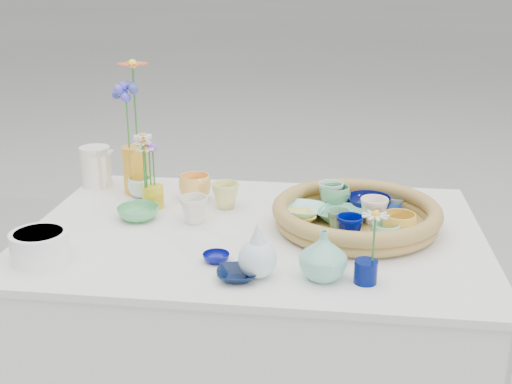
# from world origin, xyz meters

# --- Properties ---
(wicker_tray) EXTENTS (0.47, 0.47, 0.08)m
(wicker_tray) POSITION_xyz_m (0.28, 0.05, 0.80)
(wicker_tray) COLOR brown
(wicker_tray) RESTS_ON display_table
(tray_ceramic_0) EXTENTS (0.14, 0.14, 0.04)m
(tray_ceramic_0) POSITION_xyz_m (0.32, 0.15, 0.80)
(tray_ceramic_0) COLOR #050B43
(tray_ceramic_0) RESTS_ON wicker_tray
(tray_ceramic_1) EXTENTS (0.13, 0.13, 0.03)m
(tray_ceramic_1) POSITION_xyz_m (0.36, 0.08, 0.80)
(tray_ceramic_1) COLOR #011C51
(tray_ceramic_1) RESTS_ON wicker_tray
(tray_ceramic_2) EXTENTS (0.12, 0.12, 0.07)m
(tray_ceramic_2) POSITION_xyz_m (0.39, -0.06, 0.82)
(tray_ceramic_2) COLOR gold
(tray_ceramic_2) RESTS_ON wicker_tray
(tray_ceramic_3) EXTENTS (0.16, 0.16, 0.03)m
(tray_ceramic_3) POSITION_xyz_m (0.24, 0.05, 0.80)
(tray_ceramic_3) COLOR #53A282
(tray_ceramic_3) RESTS_ON wicker_tray
(tray_ceramic_4) EXTENTS (0.07, 0.07, 0.06)m
(tray_ceramic_4) POSITION_xyz_m (0.23, -0.02, 0.81)
(tray_ceramic_4) COLOR #61976E
(tray_ceramic_4) RESTS_ON wicker_tray
(tray_ceramic_5) EXTENTS (0.14, 0.14, 0.03)m
(tray_ceramic_5) POSITION_xyz_m (0.13, 0.08, 0.80)
(tray_ceramic_5) COLOR #A0EEE1
(tray_ceramic_5) RESTS_ON wicker_tray
(tray_ceramic_6) EXTENTS (0.08, 0.08, 0.07)m
(tray_ceramic_6) POSITION_xyz_m (0.21, 0.18, 0.82)
(tray_ceramic_6) COLOR silver
(tray_ceramic_6) RESTS_ON wicker_tray
(tray_ceramic_7) EXTENTS (0.09, 0.09, 0.07)m
(tray_ceramic_7) POSITION_xyz_m (0.33, 0.05, 0.82)
(tray_ceramic_7) COLOR #FFEBD0
(tray_ceramic_7) RESTS_ON wicker_tray
(tray_ceramic_8) EXTENTS (0.09, 0.09, 0.02)m
(tray_ceramic_8) POSITION_xyz_m (0.40, 0.22, 0.79)
(tray_ceramic_8) COLOR #7BAFF9
(tray_ceramic_8) RESTS_ON wicker_tray
(tray_ceramic_9) EXTENTS (0.09, 0.09, 0.07)m
(tray_ceramic_9) POSITION_xyz_m (0.26, -0.08, 0.82)
(tray_ceramic_9) COLOR #000A6B
(tray_ceramic_9) RESTS_ON wicker_tray
(tray_ceramic_10) EXTENTS (0.13, 0.13, 0.03)m
(tray_ceramic_10) POSITION_xyz_m (0.11, 0.03, 0.80)
(tray_ceramic_10) COLOR #E4D057
(tray_ceramic_10) RESTS_ON wicker_tray
(tray_ceramic_11) EXTENTS (0.08, 0.08, 0.06)m
(tray_ceramic_11) POSITION_xyz_m (0.35, -0.10, 0.81)
(tray_ceramic_11) COLOR #83C8AD
(tray_ceramic_11) RESTS_ON wicker_tray
(tray_ceramic_12) EXTENTS (0.10, 0.10, 0.07)m
(tray_ceramic_12) POSITION_xyz_m (0.22, 0.15, 0.82)
(tray_ceramic_12) COLOR #5BA36D
(tray_ceramic_12) RESTS_ON wicker_tray
(loose_ceramic_0) EXTENTS (0.13, 0.13, 0.08)m
(loose_ceramic_0) POSITION_xyz_m (-0.22, 0.23, 0.81)
(loose_ceramic_0) COLOR #FFB857
(loose_ceramic_0) RESTS_ON display_table
(loose_ceramic_1) EXTENTS (0.11, 0.11, 0.08)m
(loose_ceramic_1) POSITION_xyz_m (-0.11, 0.16, 0.80)
(loose_ceramic_1) COLOR #D9D675
(loose_ceramic_1) RESTS_ON display_table
(loose_ceramic_2) EXTENTS (0.16, 0.16, 0.04)m
(loose_ceramic_2) POSITION_xyz_m (-0.35, 0.04, 0.78)
(loose_ceramic_2) COLOR #51AA65
(loose_ceramic_2) RESTS_ON display_table
(loose_ceramic_3) EXTENTS (0.09, 0.09, 0.08)m
(loose_ceramic_3) POSITION_xyz_m (-0.18, 0.03, 0.80)
(loose_ceramic_3) COLOR beige
(loose_ceramic_3) RESTS_ON display_table
(loose_ceramic_4) EXTENTS (0.07, 0.07, 0.02)m
(loose_ceramic_4) POSITION_xyz_m (-0.07, -0.22, 0.78)
(loose_ceramic_4) COLOR #080E76
(loose_ceramic_4) RESTS_ON display_table
(loose_ceramic_5) EXTENTS (0.11, 0.11, 0.06)m
(loose_ceramic_5) POSITION_xyz_m (-0.40, 0.23, 0.80)
(loose_ceramic_5) COLOR silver
(loose_ceramic_5) RESTS_ON display_table
(loose_ceramic_6) EXTENTS (0.11, 0.11, 0.02)m
(loose_ceramic_6) POSITION_xyz_m (-0.00, -0.31, 0.78)
(loose_ceramic_6) COLOR black
(loose_ceramic_6) RESTS_ON display_table
(fluted_bowl) EXTENTS (0.18, 0.18, 0.08)m
(fluted_bowl) POSITION_xyz_m (-0.51, -0.27, 0.80)
(fluted_bowl) COLOR white
(fluted_bowl) RESTS_ON display_table
(bud_vase_paleblue) EXTENTS (0.11, 0.11, 0.14)m
(bud_vase_paleblue) POSITION_xyz_m (0.04, -0.29, 0.84)
(bud_vase_paleblue) COLOR silver
(bud_vase_paleblue) RESTS_ON display_table
(bud_vase_seafoam) EXTENTS (0.14, 0.14, 0.12)m
(bud_vase_seafoam) POSITION_xyz_m (0.20, -0.28, 0.82)
(bud_vase_seafoam) COLOR #74BDA5
(bud_vase_seafoam) RESTS_ON display_table
(bud_vase_cobalt) EXTENTS (0.06, 0.06, 0.05)m
(bud_vase_cobalt) POSITION_xyz_m (0.30, -0.28, 0.79)
(bud_vase_cobalt) COLOR #000B50
(bud_vase_cobalt) RESTS_ON display_table
(single_daisy) EXTENTS (0.08, 0.08, 0.13)m
(single_daisy) POSITION_xyz_m (0.31, -0.28, 0.88)
(single_daisy) COLOR silver
(single_daisy) RESTS_ON bud_vase_cobalt
(tall_vase_yellow) EXTENTS (0.10, 0.10, 0.15)m
(tall_vase_yellow) POSITION_xyz_m (-0.42, 0.27, 0.84)
(tall_vase_yellow) COLOR gold
(tall_vase_yellow) RESTS_ON display_table
(gerbera) EXTENTS (0.12, 0.12, 0.28)m
(gerbera) POSITION_xyz_m (-0.42, 0.28, 1.05)
(gerbera) COLOR #EF5C2D
(gerbera) RESTS_ON tall_vase_yellow
(hydrangea) EXTENTS (0.09, 0.09, 0.24)m
(hydrangea) POSITION_xyz_m (-0.44, 0.26, 1.01)
(hydrangea) COLOR #3940A6
(hydrangea) RESTS_ON tall_vase_yellow
(white_pitcher) EXTENTS (0.16, 0.13, 0.13)m
(white_pitcher) POSITION_xyz_m (-0.58, 0.32, 0.83)
(white_pitcher) COLOR silver
(white_pitcher) RESTS_ON display_table
(daisy_cup) EXTENTS (0.07, 0.07, 0.07)m
(daisy_cup) POSITION_xyz_m (-0.33, 0.14, 0.80)
(daisy_cup) COLOR gold
(daisy_cup) RESTS_ON display_table
(daisy_posy) EXTENTS (0.11, 0.11, 0.17)m
(daisy_posy) POSITION_xyz_m (-0.34, 0.13, 0.92)
(daisy_posy) COLOR silver
(daisy_posy) RESTS_ON daisy_cup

